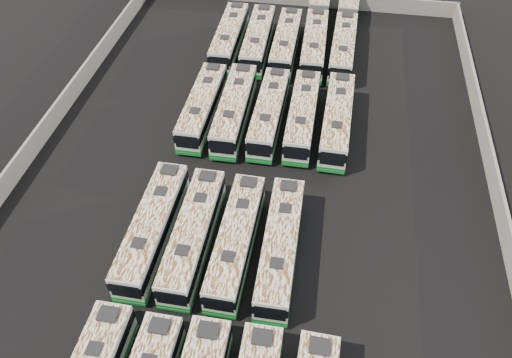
{
  "coord_description": "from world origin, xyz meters",
  "views": [
    {
      "loc": [
        5.94,
        -32.89,
        34.3
      ],
      "look_at": [
        0.52,
        -1.37,
        1.6
      ],
      "focal_mm": 35.0,
      "sensor_mm": 36.0,
      "label": 1
    }
  ],
  "objects_px": {
    "bus_midback_left": "(234,109)",
    "bus_midfront_right": "(280,246)",
    "bus_midback_far_right": "(337,120)",
    "bus_back_far_right": "(345,34)",
    "bus_back_right": "(316,31)",
    "bus_back_center": "(286,43)",
    "bus_back_left": "(258,40)",
    "bus_midback_far_left": "(203,106)",
    "bus_midfront_center": "(236,240)",
    "bus_midfront_far_left": "(153,228)",
    "bus_midfront_left": "(193,234)",
    "bus_midback_center": "(269,113)",
    "bus_midback_right": "(302,115)",
    "bus_back_far_left": "(230,37)"
  },
  "relations": [
    {
      "from": "bus_midfront_far_left",
      "to": "bus_midback_far_left",
      "type": "distance_m",
      "value": 16.79
    },
    {
      "from": "bus_midfront_center",
      "to": "bus_back_left",
      "type": "height_order",
      "value": "bus_back_left"
    },
    {
      "from": "bus_midback_far_left",
      "to": "bus_back_far_left",
      "type": "height_order",
      "value": "bus_back_far_left"
    },
    {
      "from": "bus_midfront_left",
      "to": "bus_back_right",
      "type": "distance_m",
      "value": 35.46
    },
    {
      "from": "bus_back_far_right",
      "to": "bus_midback_left",
      "type": "bearing_deg",
      "value": -120.11
    },
    {
      "from": "bus_midback_far_right",
      "to": "bus_back_far_right",
      "type": "height_order",
      "value": "bus_midback_far_right"
    },
    {
      "from": "bus_midback_far_left",
      "to": "bus_midback_left",
      "type": "xyz_separation_m",
      "value": [
        3.46,
        -0.01,
        0.07
      ]
    },
    {
      "from": "bus_midfront_center",
      "to": "bus_back_far_right",
      "type": "xyz_separation_m",
      "value": [
        7.2,
        34.6,
        0.04
      ]
    },
    {
      "from": "bus_midback_left",
      "to": "bus_midback_center",
      "type": "xyz_separation_m",
      "value": [
        3.69,
        0.12,
        -0.05
      ]
    },
    {
      "from": "bus_midback_left",
      "to": "bus_midback_far_right",
      "type": "relative_size",
      "value": 1.0
    },
    {
      "from": "bus_midfront_left",
      "to": "bus_back_right",
      "type": "xyz_separation_m",
      "value": [
        7.11,
        34.74,
        0.04
      ]
    },
    {
      "from": "bus_back_left",
      "to": "bus_back_far_right",
      "type": "height_order",
      "value": "bus_back_left"
    },
    {
      "from": "bus_midfront_center",
      "to": "bus_midback_far_left",
      "type": "height_order",
      "value": "bus_midback_far_left"
    },
    {
      "from": "bus_back_center",
      "to": "bus_midfront_right",
      "type": "bearing_deg",
      "value": -83.78
    },
    {
      "from": "bus_midback_left",
      "to": "bus_midback_far_right",
      "type": "distance_m",
      "value": 10.79
    },
    {
      "from": "bus_midfront_left",
      "to": "bus_midback_right",
      "type": "xyz_separation_m",
      "value": [
        7.19,
        17.15,
        -0.01
      ]
    },
    {
      "from": "bus_midback_center",
      "to": "bus_back_far_left",
      "type": "bearing_deg",
      "value": 117.49
    },
    {
      "from": "bus_back_center",
      "to": "bus_back_right",
      "type": "bearing_deg",
      "value": 45.7
    },
    {
      "from": "bus_back_left",
      "to": "bus_midback_right",
      "type": "bearing_deg",
      "value": -64.75
    },
    {
      "from": "bus_midback_left",
      "to": "bus_midfront_right",
      "type": "bearing_deg",
      "value": -67.58
    },
    {
      "from": "bus_midfront_right",
      "to": "bus_back_left",
      "type": "bearing_deg",
      "value": 102.09
    },
    {
      "from": "bus_back_center",
      "to": "bus_midback_center",
      "type": "bearing_deg",
      "value": -90.14
    },
    {
      "from": "bus_midfront_far_left",
      "to": "bus_midback_right",
      "type": "bearing_deg",
      "value": 58.19
    },
    {
      "from": "bus_midfront_right",
      "to": "bus_back_far_left",
      "type": "distance_m",
      "value": 32.99
    },
    {
      "from": "bus_midfront_far_left",
      "to": "bus_midback_left",
      "type": "relative_size",
      "value": 0.99
    },
    {
      "from": "bus_back_left",
      "to": "bus_midback_far_left",
      "type": "bearing_deg",
      "value": -105.43
    },
    {
      "from": "bus_midfront_left",
      "to": "bus_back_far_right",
      "type": "distance_m",
      "value": 36.27
    },
    {
      "from": "bus_midback_far_left",
      "to": "bus_back_far_right",
      "type": "distance_m",
      "value": 22.75
    },
    {
      "from": "bus_midfront_far_left",
      "to": "bus_midfront_center",
      "type": "distance_m",
      "value": 7.08
    },
    {
      "from": "bus_midfront_far_left",
      "to": "bus_midback_far_left",
      "type": "height_order",
      "value": "bus_midfront_far_left"
    },
    {
      "from": "bus_midfront_right",
      "to": "bus_midback_center",
      "type": "height_order",
      "value": "bus_midfront_right"
    },
    {
      "from": "bus_midfront_far_left",
      "to": "bus_midfront_left",
      "type": "xyz_separation_m",
      "value": [
        3.49,
        -0.09,
        -0.02
      ]
    },
    {
      "from": "bus_back_far_left",
      "to": "bus_midfront_far_left",
      "type": "bearing_deg",
      "value": -90.84
    },
    {
      "from": "bus_midback_far_right",
      "to": "bus_back_right",
      "type": "distance_m",
      "value": 18.1
    },
    {
      "from": "bus_midfront_center",
      "to": "bus_back_left",
      "type": "xyz_separation_m",
      "value": [
        -3.47,
        31.19,
        0.08
      ]
    },
    {
      "from": "bus_back_far_left",
      "to": "bus_back_left",
      "type": "height_order",
      "value": "bus_back_far_left"
    },
    {
      "from": "bus_midback_far_right",
      "to": "bus_back_far_right",
      "type": "bearing_deg",
      "value": 91.1
    },
    {
      "from": "bus_midback_far_right",
      "to": "bus_back_left",
      "type": "bearing_deg",
      "value": 128.03
    },
    {
      "from": "bus_midback_right",
      "to": "bus_back_far_left",
      "type": "relative_size",
      "value": 0.96
    },
    {
      "from": "bus_back_center",
      "to": "bus_back_right",
      "type": "xyz_separation_m",
      "value": [
        3.45,
        3.58,
        0.03
      ]
    },
    {
      "from": "bus_midfront_right",
      "to": "bus_midfront_left",
      "type": "bearing_deg",
      "value": 179.6
    },
    {
      "from": "bus_midback_far_left",
      "to": "bus_midback_right",
      "type": "bearing_deg",
      "value": 1.61
    },
    {
      "from": "bus_back_far_left",
      "to": "bus_back_center",
      "type": "xyz_separation_m",
      "value": [
        7.19,
        -0.07,
        -0.04
      ]
    },
    {
      "from": "bus_midback_right",
      "to": "bus_back_far_left",
      "type": "height_order",
      "value": "bus_back_far_left"
    },
    {
      "from": "bus_midfront_left",
      "to": "bus_midback_right",
      "type": "relative_size",
      "value": 1.0
    },
    {
      "from": "bus_midback_left",
      "to": "bus_back_far_right",
      "type": "bearing_deg",
      "value": 57.95
    },
    {
      "from": "bus_back_right",
      "to": "bus_back_left",
      "type": "bearing_deg",
      "value": -154.53
    },
    {
      "from": "bus_midback_far_left",
      "to": "bus_back_right",
      "type": "xyz_separation_m",
      "value": [
        10.55,
        17.86,
        0.06
      ]
    },
    {
      "from": "bus_midfront_left",
      "to": "bus_back_far_right",
      "type": "height_order",
      "value": "bus_back_far_right"
    },
    {
      "from": "bus_midfront_left",
      "to": "bus_midfront_center",
      "type": "distance_m",
      "value": 3.59
    }
  ]
}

